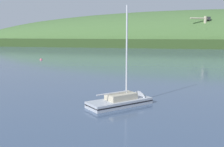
# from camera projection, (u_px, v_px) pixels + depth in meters

# --- Properties ---
(far_shoreline_hill) EXTENTS (480.49, 141.04, 49.25)m
(far_shoreline_hill) POSITION_uv_depth(u_px,v_px,m) (203.00, 45.00, 184.48)
(far_shoreline_hill) COLOR #314A21
(far_shoreline_hill) RESTS_ON ground
(dockside_crane) EXTENTS (11.12, 8.00, 17.99)m
(dockside_crane) POSITION_uv_depth(u_px,v_px,m) (204.00, 33.00, 152.91)
(dockside_crane) COLOR #4C4C51
(dockside_crane) RESTS_ON ground
(sailboat_near_mooring) EXTENTS (6.07, 7.26, 10.70)m
(sailboat_near_mooring) POSITION_uv_depth(u_px,v_px,m) (127.00, 103.00, 25.99)
(sailboat_near_mooring) COLOR #ADB2BC
(sailboat_near_mooring) RESTS_ON ground
(mooring_buoy_foreground) EXTENTS (0.76, 0.76, 0.84)m
(mooring_buoy_foreground) POSITION_uv_depth(u_px,v_px,m) (41.00, 60.00, 74.02)
(mooring_buoy_foreground) COLOR #E06675
(mooring_buoy_foreground) RESTS_ON ground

